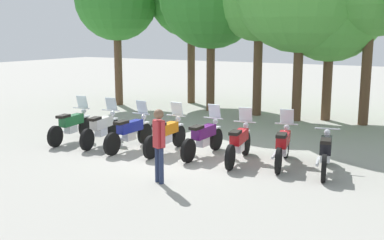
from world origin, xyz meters
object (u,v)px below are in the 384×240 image
object	(u,v)px
motorcycle_0	(71,125)
motorcycle_2	(130,132)
motorcycle_1	(102,128)
motorcycle_4	(204,137)
motorcycle_3	(166,134)
motorcycle_5	(239,142)
person_0	(159,140)
motorcycle_7	(325,152)
tree_5	(331,8)
motorcycle_6	(283,145)

from	to	relation	value
motorcycle_0	motorcycle_2	xyz separation A→B (m)	(2.22, 0.08, 0.00)
motorcycle_1	motorcycle_4	xyz separation A→B (m)	(3.32, 0.37, 0.00)
motorcycle_2	motorcycle_4	bearing A→B (deg)	-78.79
motorcycle_1	motorcycle_3	world-z (taller)	same
motorcycle_4	motorcycle_5	size ratio (longest dim) A/B	1.01
motorcycle_0	person_0	distance (m)	5.15
motorcycle_1	person_0	distance (m)	4.24
motorcycle_0	motorcycle_3	bearing A→B (deg)	-92.58
motorcycle_2	motorcycle_7	distance (m)	5.54
motorcycle_0	motorcycle_1	distance (m)	1.11
motorcycle_2	motorcycle_3	xyz separation A→B (m)	(1.10, 0.24, 0.00)
motorcycle_4	motorcycle_5	distance (m)	1.10
motorcycle_3	person_0	xyz separation A→B (m)	(1.36, -2.41, 0.47)
motorcycle_2	motorcycle_3	distance (m)	1.13
motorcycle_0	motorcycle_4	size ratio (longest dim) A/B	1.00
motorcycle_0	tree_5	distance (m)	10.40
motorcycle_0	motorcycle_2	distance (m)	2.22
motorcycle_1	person_0	world-z (taller)	person_0
motorcycle_2	motorcycle_5	distance (m)	3.32
motorcycle_3	tree_5	size ratio (longest dim) A/B	0.35
motorcycle_7	tree_5	bearing A→B (deg)	1.84
motorcycle_2	motorcycle_6	xyz separation A→B (m)	(4.41, 0.63, 0.00)
motorcycle_2	person_0	bearing A→B (deg)	-130.94
motorcycle_1	motorcycle_2	xyz separation A→B (m)	(1.11, -0.06, 0.00)
motorcycle_0	motorcycle_7	bearing A→B (deg)	-93.56
motorcycle_7	person_0	world-z (taller)	person_0
motorcycle_5	tree_5	xyz separation A→B (m)	(0.51, 7.17, 3.75)
motorcycle_5	motorcycle_6	bearing A→B (deg)	-84.18
motorcycle_5	motorcycle_2	bearing A→B (deg)	87.36
motorcycle_4	tree_5	distance (m)	8.18
motorcycle_3	motorcycle_4	bearing A→B (deg)	-82.30
motorcycle_4	motorcycle_3	bearing A→B (deg)	100.78
motorcycle_2	motorcycle_7	world-z (taller)	motorcycle_2
motorcycle_0	motorcycle_2	bearing A→B (deg)	-95.97
motorcycle_5	person_0	xyz separation A→B (m)	(-0.84, -2.51, 0.47)
motorcycle_5	motorcycle_7	xyz separation A→B (m)	(2.21, 0.18, -0.01)
motorcycle_0	motorcycle_6	world-z (taller)	same
motorcycle_0	person_0	bearing A→B (deg)	-122.12
motorcycle_0	motorcycle_3	distance (m)	3.33
motorcycle_3	motorcycle_5	xyz separation A→B (m)	(2.20, 0.11, 0.00)
motorcycle_3	tree_5	distance (m)	8.62
motorcycle_6	motorcycle_2	bearing A→B (deg)	86.57
motorcycle_7	motorcycle_4	bearing A→B (deg)	79.96
motorcycle_1	tree_5	world-z (taller)	tree_5
motorcycle_3	motorcycle_4	world-z (taller)	same
motorcycle_0	tree_5	bearing A→B (deg)	-46.48
motorcycle_5	tree_5	distance (m)	8.11
motorcycle_1	motorcycle_6	xyz separation A→B (m)	(5.52, 0.57, 0.00)
motorcycle_2	motorcycle_3	size ratio (longest dim) A/B	1.00
motorcycle_5	motorcycle_6	size ratio (longest dim) A/B	1.01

